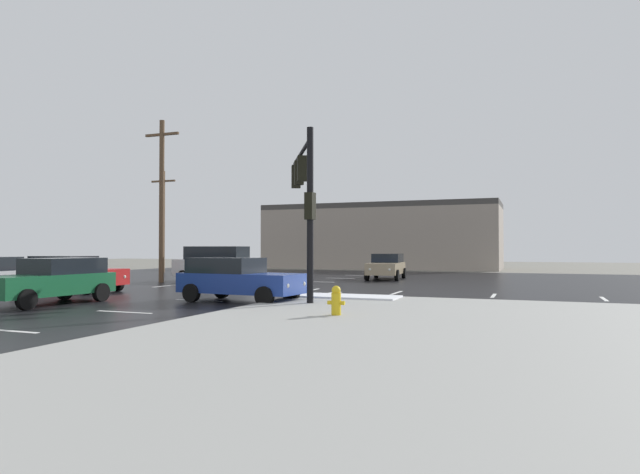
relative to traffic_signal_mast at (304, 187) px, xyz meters
The scene contains 15 objects.
ground_plane 7.49m from the traffic_signal_mast, 127.17° to the left, with size 120.00×120.00×0.00m, color slate.
road_asphalt 7.48m from the traffic_signal_mast, 127.17° to the left, with size 44.00×44.00×0.02m, color black.
sidewalk_corner 11.59m from the traffic_signal_mast, 40.52° to the right, with size 18.00×18.00×0.14m, color #9E9E99.
snow_strip_curbside 4.30m from the traffic_signal_mast, 37.59° to the left, with size 4.00×1.60×0.06m, color white.
lane_markings 6.04m from the traffic_signal_mast, 125.50° to the left, with size 36.15×36.15×0.01m.
traffic_signal_mast is the anchor object (origin of this frame).
fire_hydrant 6.30m from the traffic_signal_mast, 57.50° to the right, with size 0.48×0.26×0.79m.
strip_building_background 34.16m from the traffic_signal_mast, 100.06° to the left, with size 22.15×8.00×6.16m.
suv_white 13.59m from the traffic_signal_mast, 135.33° to the left, with size 4.92×2.39×2.03m.
sedan_blue 4.10m from the traffic_signal_mast, 157.20° to the right, with size 4.65×2.34×1.58m.
sedan_green 9.36m from the traffic_signal_mast, 153.09° to the right, with size 2.16×4.59×1.58m.
sedan_tan 15.52m from the traffic_signal_mast, 92.96° to the left, with size 2.32×4.65×1.58m.
sedan_red 11.79m from the traffic_signal_mast, behind, with size 4.56×2.06×1.58m.
utility_pole_far 13.88m from the traffic_signal_mast, 148.24° to the left, with size 2.20×0.28×9.18m.
utility_pole_distant 26.57m from the traffic_signal_mast, 137.74° to the left, with size 2.20×0.28×8.08m.
Camera 1 is at (11.50, -23.38, 1.95)m, focal length 30.96 mm.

